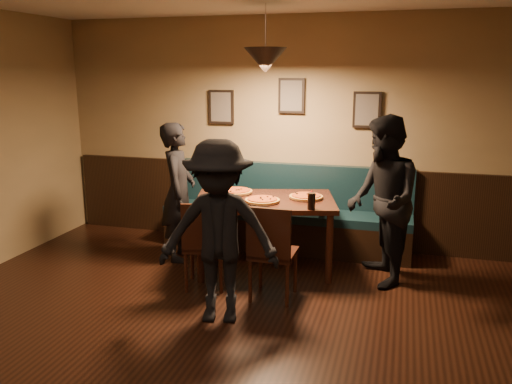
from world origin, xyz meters
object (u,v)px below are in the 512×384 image
at_px(booth_bench, 285,209).
at_px(chair_near_right, 273,251).
at_px(diner_left, 178,192).
at_px(diner_right, 383,201).
at_px(dining_table, 265,234).
at_px(chair_near_left, 205,243).
at_px(tabasco_bottle, 311,196).
at_px(soda_glass, 311,201).
at_px(diner_front, 219,232).

bearing_deg(booth_bench, chair_near_right, -81.72).
distance_m(diner_left, diner_right, 2.28).
height_order(dining_table, chair_near_left, chair_near_left).
height_order(diner_right, tabasco_bottle, diner_right).
relative_size(diner_left, soda_glass, 9.50).
distance_m(booth_bench, chair_near_left, 1.44).
bearing_deg(chair_near_right, diner_front, -120.61).
xyz_separation_m(diner_left, soda_glass, (1.60, -0.35, 0.09)).
xyz_separation_m(booth_bench, chair_near_right, (0.21, -1.42, -0.03)).
relative_size(dining_table, diner_left, 0.94).
xyz_separation_m(diner_front, tabasco_bottle, (0.57, 1.28, 0.06)).
height_order(chair_near_right, diner_front, diner_front).
bearing_deg(chair_near_right, soda_glass, 56.63).
bearing_deg(diner_front, tabasco_bottle, 54.83).
distance_m(chair_near_right, diner_left, 1.56).
relative_size(booth_bench, diner_left, 1.89).
bearing_deg(diner_right, chair_near_left, -87.20).
height_order(dining_table, chair_near_right, chair_near_right).
bearing_deg(dining_table, chair_near_right, -83.50).
bearing_deg(soda_glass, booth_bench, 116.09).
relative_size(dining_table, diner_front, 0.93).
xyz_separation_m(dining_table, chair_near_left, (-0.45, -0.64, 0.06)).
bearing_deg(diner_right, chair_near_right, -71.77).
relative_size(booth_bench, tabasco_bottle, 22.81).
distance_m(chair_near_right, diner_front, 0.74).
bearing_deg(diner_front, diner_right, 32.55).
bearing_deg(diner_right, diner_front, -63.14).
bearing_deg(diner_right, tabasco_bottle, -109.67).
bearing_deg(tabasco_bottle, chair_near_right, -108.07).
bearing_deg(dining_table, tabasco_bottle, -14.95).
distance_m(diner_right, tabasco_bottle, 0.73).
bearing_deg(soda_glass, chair_near_right, -123.90).
bearing_deg(dining_table, diner_left, 162.04).
relative_size(chair_near_right, soda_glass, 5.64).
relative_size(diner_front, tabasco_bottle, 12.17).
xyz_separation_m(booth_bench, diner_front, (-0.14, -1.99, 0.30)).
xyz_separation_m(booth_bench, chair_near_left, (-0.52, -1.34, -0.04)).
relative_size(booth_bench, chair_near_left, 3.30).
xyz_separation_m(booth_bench, soda_glass, (0.49, -1.00, 0.38)).
relative_size(dining_table, tabasco_bottle, 11.28).
distance_m(booth_bench, diner_front, 2.01).
distance_m(booth_bench, soda_glass, 1.17).
relative_size(chair_near_right, diner_left, 0.59).
distance_m(chair_near_left, tabasco_bottle, 1.22).
xyz_separation_m(chair_near_left, diner_right, (1.69, 0.59, 0.41)).
xyz_separation_m(dining_table, chair_near_right, (0.28, -0.71, 0.07)).
bearing_deg(diner_front, chair_near_left, 109.58).
bearing_deg(diner_left, tabasco_bottle, -105.98).
relative_size(chair_near_left, diner_front, 0.57).
bearing_deg(chair_near_right, diner_left, 150.18).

